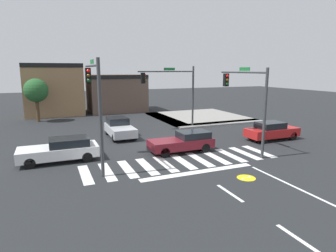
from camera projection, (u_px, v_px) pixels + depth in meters
The scene contains 14 objects.
ground_plane at pixel (157, 144), 21.82m from camera, with size 120.00×120.00×0.00m, color #232628.
crosswalk_near at pixel (183, 161), 17.74m from camera, with size 12.17×3.14×0.01m.
lane_markings at pixel (290, 213), 11.35m from camera, with size 6.80×20.25×0.01m.
bike_detector_marking at pixel (246, 178), 15.06m from camera, with size 0.97×0.97×0.01m.
curb_corner_northeast at pixel (197, 118), 33.54m from camera, with size 10.00×10.60×0.15m.
storefront_row at pixel (84, 91), 37.28m from camera, with size 14.82×6.07×6.30m.
traffic_signal_southeast at pixel (246, 93), 19.41m from camera, with size 0.32×5.04×5.72m.
traffic_signal_northeast at pixel (172, 86), 26.91m from camera, with size 5.61×0.32×5.90m.
traffic_signal_southwest at pixel (94, 93), 15.97m from camera, with size 0.32×4.72×6.15m.
car_maroon at pixel (184, 142), 19.77m from camera, with size 4.38×1.74×1.37m.
car_red at pixel (272, 131), 23.12m from camera, with size 4.33×1.72×1.46m.
car_silver at pixel (119, 128), 24.16m from camera, with size 1.88×4.15×1.54m.
car_white at pixel (61, 150), 17.74m from camera, with size 4.68×1.90×1.42m.
roadside_tree at pixel (36, 91), 30.64m from camera, with size 2.51×2.51×4.66m.
Camera 1 is at (-7.38, -19.83, 5.56)m, focal length 30.82 mm.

